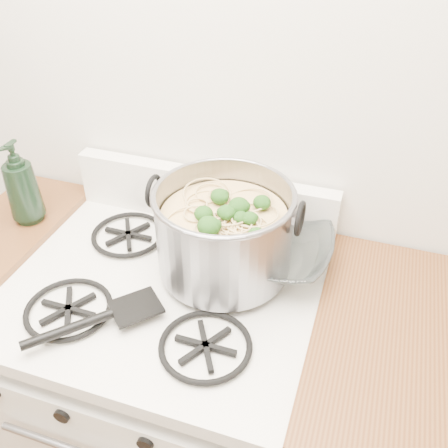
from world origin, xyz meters
TOP-DOWN VIEW (x-y plane):
  - gas_range at (0.00, 1.26)m, footprint 0.76×0.66m
  - counter_left at (-0.51, 1.26)m, footprint 0.25×0.65m
  - stock_pot at (0.13, 1.36)m, footprint 0.37×0.34m
  - spatula at (-0.02, 1.16)m, footprint 0.42×0.42m
  - glass_bowl at (0.24, 1.42)m, footprint 0.12×0.12m
  - bottle at (-0.46, 1.38)m, footprint 0.10×0.10m

SIDE VIEW (x-z plane):
  - gas_range at x=0.00m, z-range -0.03..0.90m
  - counter_left at x=-0.51m, z-range 0.00..0.92m
  - spatula at x=-0.02m, z-range 0.92..0.95m
  - glass_bowl at x=0.24m, z-range 0.92..0.95m
  - stock_pot at x=0.13m, z-range 0.91..1.14m
  - bottle at x=-0.46m, z-range 0.92..1.16m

